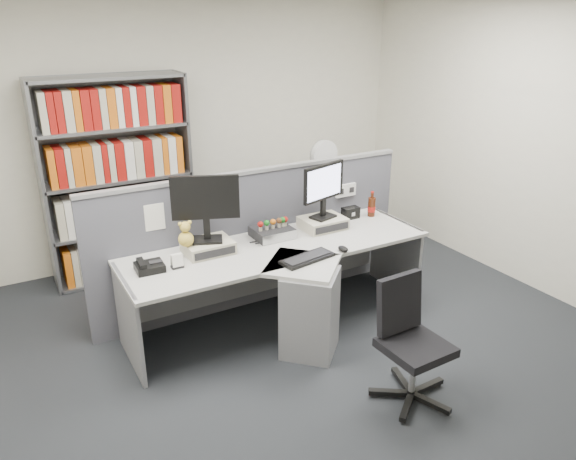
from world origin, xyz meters
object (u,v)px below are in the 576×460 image
filing_cabinet (322,220)px  office_chair (409,337)px  cola_bottle (372,207)px  desk_fan (324,159)px  shelving_unit (118,183)px  mouse (343,249)px  desk_calendar (177,262)px  desk_phone (149,267)px  speaker (351,213)px  monitor_right (324,186)px  desktop_pc (272,232)px  monitor_left (206,203)px  keyboard (307,258)px  desk (291,285)px

filing_cabinet → office_chair: size_ratio=0.81×
cola_bottle → desk_fan: size_ratio=0.43×
shelving_unit → office_chair: 3.21m
office_chair → filing_cabinet: bearing=70.2°
filing_cabinet → office_chair: bearing=-109.8°
mouse → desk_calendar: (-1.28, 0.36, 0.03)m
desk_phone → speaker: (1.98, 0.19, 0.02)m
desk_calendar → shelving_unit: shelving_unit is taller
monitor_right → office_chair: size_ratio=0.57×
desktop_pc → speaker: bearing=3.5°
desk_calendar → office_chair: size_ratio=0.13×
filing_cabinet → monitor_left: bearing=-149.9°
monitor_left → filing_cabinet: monitor_left is taller
office_chair → monitor_left: bearing=120.5°
desk_phone → keyboard: bearing=-20.3°
desk → desktop_pc: bearing=83.4°
desktop_pc → keyboard: desktop_pc is taller
monitor_left → cola_bottle: bearing=1.4°
monitor_left → filing_cabinet: bearing=30.1°
cola_bottle → desk_fan: (0.08, 0.97, 0.24)m
mouse → desk_calendar: size_ratio=0.98×
mouse → monitor_left: bearing=151.8°
office_chair → keyboard: bearing=104.4°
desk → desk_phone: desk_phone is taller
desktop_pc → desk_fan: (1.15, 0.98, 0.29)m
filing_cabinet → desk: bearing=-130.6°
desk_fan → monitor_left: bearing=-150.0°
keyboard → cola_bottle: bearing=28.0°
cola_bottle → shelving_unit: shelving_unit is taller
cola_bottle → filing_cabinet: size_ratio=0.35×
desktop_pc → shelving_unit: size_ratio=0.16×
mouse → office_chair: 0.99m
desk → shelving_unit: 2.12m
monitor_right → keyboard: (-0.48, -0.52, -0.38)m
desk_phone → desk_calendar: bearing=-15.1°
shelving_unit → filing_cabinet: bearing=-12.1°
desk → keyboard: keyboard is taller
mouse → speaker: 0.79m
desk_phone → monitor_right: bearing=3.5°
desk_calendar → desk_fan: (2.07, 1.17, 0.28)m
filing_cabinet → desktop_pc: bearing=-139.6°
desk_phone → office_chair: office_chair is taller
shelving_unit → office_chair: size_ratio=2.31×
desk → desk_phone: size_ratio=12.11×
monitor_right → desk_fan: monitor_right is taller
desktop_pc → desk_calendar: bearing=-168.4°
filing_cabinet → desk_fan: desk_fan is taller
desk_calendar → keyboard: bearing=-21.4°
keyboard → filing_cabinet: size_ratio=0.67×
desktop_pc → cola_bottle: (1.07, 0.01, 0.05)m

